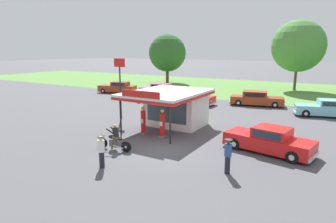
% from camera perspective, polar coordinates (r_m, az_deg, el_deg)
% --- Properties ---
extents(ground_plane, '(300.00, 300.00, 0.00)m').
position_cam_1_polar(ground_plane, '(17.45, -1.04, -7.16)').
color(ground_plane, '#4C4C51').
extents(grass_verge_strip, '(120.00, 24.00, 0.01)m').
position_cam_1_polar(grass_verge_strip, '(45.21, 19.52, 4.08)').
color(grass_verge_strip, '#56843D').
rests_on(grass_verge_strip, ground).
extents(service_station_kiosk, '(4.85, 6.50, 3.26)m').
position_cam_1_polar(service_station_kiosk, '(21.95, 1.20, 1.30)').
color(service_station_kiosk, silver).
rests_on(service_station_kiosk, ground).
extents(gas_pump_nearside, '(0.44, 0.44, 1.93)m').
position_cam_1_polar(gas_pump_nearside, '(20.10, -4.94, -1.99)').
color(gas_pump_nearside, slate).
rests_on(gas_pump_nearside, ground).
extents(gas_pump_offside, '(0.44, 0.44, 1.94)m').
position_cam_1_polar(gas_pump_offside, '(19.25, -1.13, -2.57)').
color(gas_pump_offside, slate).
rests_on(gas_pump_offside, ground).
extents(motorcycle_with_rider, '(2.29, 0.70, 1.58)m').
position_cam_1_polar(motorcycle_with_rider, '(17.12, -10.55, -5.45)').
color(motorcycle_with_rider, black).
rests_on(motorcycle_with_rider, ground).
extents(featured_classic_sedan, '(5.27, 2.72, 1.48)m').
position_cam_1_polar(featured_classic_sedan, '(17.53, 19.32, -5.47)').
color(featured_classic_sedan, red).
rests_on(featured_classic_sedan, ground).
extents(parked_car_back_row_centre_right, '(5.76, 2.93, 1.52)m').
position_cam_1_polar(parked_car_back_row_centre_right, '(31.80, 17.11, 2.40)').
color(parked_car_back_row_centre_right, '#993819').
rests_on(parked_car_back_row_centre_right, ground).
extents(parked_car_back_row_left, '(5.31, 3.08, 1.51)m').
position_cam_1_polar(parked_car_back_row_left, '(28.93, 28.73, 0.49)').
color(parked_car_back_row_left, '#7AC6D1').
rests_on(parked_car_back_row_left, ground).
extents(parked_car_second_row_spare, '(5.59, 2.16, 1.55)m').
position_cam_1_polar(parked_car_second_row_spare, '(37.16, -1.53, 4.28)').
color(parked_car_second_row_spare, '#E55993').
rests_on(parked_car_second_row_spare, ground).
extents(parked_car_back_row_centre_left, '(5.52, 3.00, 1.54)m').
position_cam_1_polar(parked_car_back_row_centre_left, '(39.96, -9.91, 4.66)').
color(parked_car_back_row_centre_left, '#993819').
rests_on(parked_car_back_row_centre_left, ground).
extents(parked_car_back_row_far_left, '(5.51, 2.02, 1.58)m').
position_cam_1_polar(parked_car_back_row_far_left, '(31.46, 4.26, 2.81)').
color(parked_car_back_row_far_left, red).
rests_on(parked_car_back_row_far_left, ground).
extents(bystander_standing_back_lot, '(0.34, 0.34, 1.53)m').
position_cam_1_polar(bystander_standing_back_lot, '(32.69, -5.82, 3.30)').
color(bystander_standing_back_lot, black).
rests_on(bystander_standing_back_lot, ground).
extents(bystander_chatting_near_pumps, '(0.37, 0.37, 1.71)m').
position_cam_1_polar(bystander_chatting_near_pumps, '(13.96, 11.77, -8.44)').
color(bystander_chatting_near_pumps, black).
rests_on(bystander_chatting_near_pumps, ground).
extents(bystander_strolling_foreground, '(0.36, 0.36, 1.64)m').
position_cam_1_polar(bystander_strolling_foreground, '(14.71, -13.06, -7.59)').
color(bystander_strolling_foreground, black).
rests_on(bystander_strolling_foreground, ground).
extents(tree_oak_distant_spare, '(7.30, 7.30, 9.96)m').
position_cam_1_polar(tree_oak_distant_spare, '(45.44, 24.39, 11.72)').
color(tree_oak_distant_spare, brown).
rests_on(tree_oak_distant_spare, ground).
extents(tree_oak_far_right, '(6.53, 6.53, 8.51)m').
position_cam_1_polar(tree_oak_far_right, '(51.94, 0.06, 11.34)').
color(tree_oak_far_right, brown).
rests_on(tree_oak_far_right, ground).
extents(roadside_pole_sign, '(1.10, 0.12, 5.08)m').
position_cam_1_polar(roadside_pole_sign, '(24.51, -9.50, 6.51)').
color(roadside_pole_sign, black).
rests_on(roadside_pole_sign, ground).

